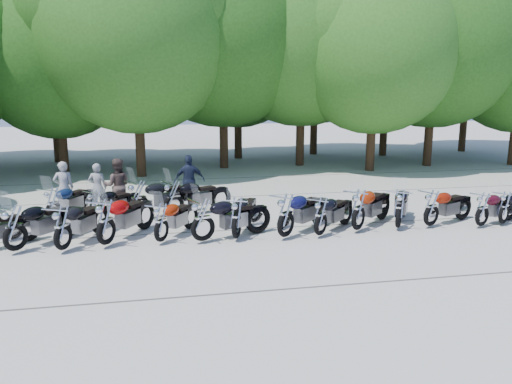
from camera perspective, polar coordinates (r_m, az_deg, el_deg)
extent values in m
plane|color=#A8A097|center=(13.18, 1.23, -6.00)|extent=(90.00, 90.00, 0.00)
cylinder|color=#3A2614|center=(25.64, -21.26, 5.67)|extent=(0.44, 0.44, 3.31)
sphere|color=#286319|center=(25.56, -21.89, 13.85)|extent=(7.31, 7.31, 7.31)
cylinder|color=#3A2614|center=(23.62, -13.14, 6.47)|extent=(0.44, 0.44, 3.93)
sphere|color=#357721|center=(23.64, -13.66, 17.05)|extent=(8.70, 8.70, 8.70)
cylinder|color=#3A2614|center=(25.63, -3.72, 7.36)|extent=(0.44, 0.44, 4.13)
sphere|color=#286319|center=(25.69, -3.86, 17.59)|extent=(9.13, 9.13, 9.13)
cylinder|color=#3A2614|center=(26.56, 5.09, 7.45)|extent=(0.44, 0.44, 4.09)
sphere|color=#357721|center=(26.61, 5.27, 17.23)|extent=(9.04, 9.04, 9.04)
cylinder|color=#3A2614|center=(25.33, 13.02, 6.46)|extent=(0.44, 0.44, 3.62)
sphere|color=#357721|center=(25.30, 13.45, 15.53)|extent=(8.00, 8.00, 8.00)
cylinder|color=#3A2614|center=(27.82, 19.18, 6.93)|extent=(0.44, 0.44, 3.98)
sphere|color=#286319|center=(27.85, 19.82, 15.99)|extent=(8.79, 8.79, 8.79)
cylinder|color=#3A2614|center=(29.87, -21.86, 6.59)|extent=(0.44, 0.44, 3.52)
sphere|color=#357721|center=(29.83, -22.44, 14.06)|extent=(7.78, 7.78, 7.78)
cylinder|color=#3A2614|center=(28.81, -13.13, 6.86)|extent=(0.44, 0.44, 3.42)
sphere|color=#286319|center=(28.76, -13.49, 14.40)|extent=(7.56, 7.56, 7.56)
cylinder|color=#3A2614|center=(29.16, -2.06, 7.35)|extent=(0.44, 0.44, 3.56)
sphere|color=#286319|center=(29.13, -2.12, 15.12)|extent=(7.88, 7.88, 7.88)
cylinder|color=#3A2614|center=(31.24, 6.63, 7.76)|extent=(0.44, 0.44, 3.76)
sphere|color=#286319|center=(31.24, 6.82, 15.40)|extent=(8.31, 8.31, 8.31)
cylinder|color=#3A2614|center=(31.41, 14.41, 7.37)|extent=(0.44, 0.44, 3.63)
sphere|color=#357721|center=(31.38, 14.80, 14.70)|extent=(8.02, 8.02, 8.02)
cylinder|color=#3A2614|center=(35.09, 22.68, 7.87)|extent=(0.44, 0.44, 4.37)
sphere|color=#286319|center=(35.18, 23.33, 15.75)|extent=(9.67, 9.67, 9.67)
imported|color=#9E9EA1|center=(17.30, -21.13, 0.46)|extent=(0.71, 0.55, 1.73)
imported|color=#4C3B36|center=(16.94, -15.54, 0.71)|extent=(0.88, 0.70, 1.80)
imported|color=#1E263E|center=(17.34, -7.61, 1.28)|extent=(1.06, 0.46, 1.79)
imported|color=gray|center=(17.35, -17.65, 0.53)|extent=(0.62, 0.44, 1.61)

